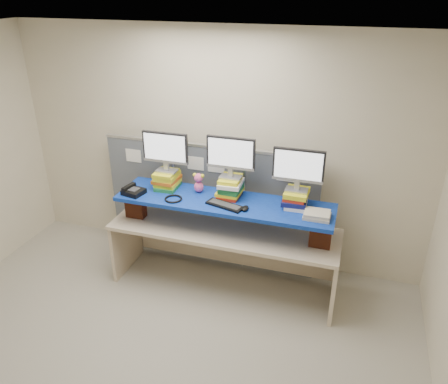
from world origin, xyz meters
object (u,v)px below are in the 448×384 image
(monitor_center, at_px, (231,155))
(desk_phone, at_px, (133,191))
(blue_board, at_px, (224,202))
(desk, at_px, (224,240))
(monitor_left, at_px, (165,150))
(monitor_right, at_px, (298,168))
(keyboard, at_px, (225,205))

(monitor_center, height_order, desk_phone, monitor_center)
(blue_board, relative_size, desk_phone, 9.46)
(desk, distance_m, monitor_left, 1.18)
(desk, distance_m, monitor_right, 1.18)
(monitor_left, relative_size, desk_phone, 2.10)
(monitor_left, bearing_deg, desk, -9.58)
(monitor_left, relative_size, keyboard, 1.22)
(blue_board, bearing_deg, monitor_left, 170.42)
(desk, bearing_deg, keyboard, -69.05)
(monitor_center, xyz_separation_m, keyboard, (0.01, -0.24, -0.46))
(monitor_center, distance_m, keyboard, 0.52)
(monitor_right, relative_size, keyboard, 1.22)
(blue_board, distance_m, monitor_right, 0.87)
(monitor_center, bearing_deg, desk_phone, -165.82)
(blue_board, relative_size, monitor_center, 4.51)
(monitor_center, height_order, keyboard, monitor_center)
(desk, xyz_separation_m, keyboard, (0.05, -0.12, 0.50))
(desk, bearing_deg, monitor_center, 73.48)
(monitor_right, bearing_deg, monitor_center, -180.00)
(desk, distance_m, desk_phone, 1.13)
(monitor_right, height_order, keyboard, monitor_right)
(keyboard, distance_m, desk_phone, 1.04)
(blue_board, distance_m, keyboard, 0.13)
(desk, bearing_deg, blue_board, 179.66)
(monitor_left, height_order, monitor_right, monitor_left)
(monitor_left, height_order, keyboard, monitor_left)
(monitor_right, distance_m, keyboard, 0.84)
(keyboard, bearing_deg, monitor_left, 178.11)
(desk_phone, bearing_deg, keyboard, 12.60)
(blue_board, distance_m, monitor_center, 0.51)
(monitor_left, distance_m, desk_phone, 0.57)
(keyboard, bearing_deg, monitor_center, 108.66)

